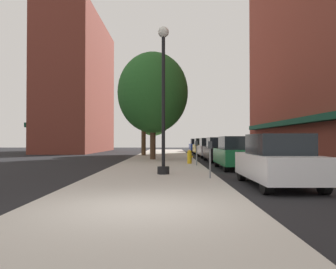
% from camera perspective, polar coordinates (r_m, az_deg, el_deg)
% --- Properties ---
extents(ground_plane, '(90.00, 90.00, 0.00)m').
position_cam_1_polar(ground_plane, '(25.18, 8.03, -4.29)').
color(ground_plane, black).
extents(sidewalk_slab, '(4.80, 50.00, 0.12)m').
position_cam_1_polar(sidewalk_slab, '(25.96, -1.08, -4.07)').
color(sidewalk_slab, '#B7B2A8').
rests_on(sidewalk_slab, ground).
extents(building_far_background, '(6.80, 18.00, 16.70)m').
position_cam_1_polar(building_far_background, '(45.94, -14.51, 7.66)').
color(building_far_background, brown).
rests_on(building_far_background, ground).
extents(lamppost, '(0.48, 0.48, 5.90)m').
position_cam_1_polar(lamppost, '(13.81, -0.77, 6.27)').
color(lamppost, black).
rests_on(lamppost, sidewalk_slab).
extents(fire_hydrant, '(0.33, 0.26, 0.79)m').
position_cam_1_polar(fire_hydrant, '(19.97, 3.58, -3.67)').
color(fire_hydrant, gold).
rests_on(fire_hydrant, sidewalk_slab).
extents(parking_meter_near, '(0.14, 0.09, 1.31)m').
position_cam_1_polar(parking_meter_near, '(18.46, 4.74, -2.56)').
color(parking_meter_near, slate).
rests_on(parking_meter_near, sidewalk_slab).
extents(parking_meter_far, '(0.14, 0.09, 1.31)m').
position_cam_1_polar(parking_meter_far, '(12.32, 6.98, -3.35)').
color(parking_meter_far, slate).
rests_on(parking_meter_far, sidewalk_slab).
extents(tree_near, '(4.24, 4.24, 7.61)m').
position_cam_1_polar(tree_near, '(31.27, -4.05, 6.03)').
color(tree_near, '#4C3823').
rests_on(tree_near, sidewalk_slab).
extents(tree_mid, '(4.99, 4.99, 7.61)m').
position_cam_1_polar(tree_mid, '(24.64, -2.52, 6.93)').
color(tree_mid, '#422D1E').
rests_on(tree_mid, sidewalk_slab).
extents(tree_far, '(4.00, 4.00, 6.42)m').
position_cam_1_polar(tree_far, '(36.47, -2.41, 3.37)').
color(tree_far, '#422D1E').
rests_on(tree_far, sidewalk_slab).
extents(car_white, '(1.80, 4.30, 1.66)m').
position_cam_1_polar(car_white, '(11.40, 17.59, -4.21)').
color(car_white, black).
rests_on(car_white, ground).
extents(car_green, '(1.80, 4.30, 1.66)m').
position_cam_1_polar(car_green, '(17.82, 11.25, -3.05)').
color(car_green, black).
rests_on(car_green, ground).
extents(car_black, '(1.80, 4.30, 1.66)m').
position_cam_1_polar(car_black, '(23.68, 8.51, -2.54)').
color(car_black, black).
rests_on(car_black, ground).
extents(car_silver, '(1.80, 4.30, 1.66)m').
position_cam_1_polar(car_silver, '(29.34, 6.91, -2.24)').
color(car_silver, black).
rests_on(car_silver, ground).
extents(car_yellow, '(1.80, 4.30, 1.66)m').
position_cam_1_polar(car_yellow, '(35.44, 5.77, -2.02)').
color(car_yellow, black).
rests_on(car_yellow, ground).
extents(car_blue, '(1.80, 4.30, 1.66)m').
position_cam_1_polar(car_blue, '(42.80, 4.82, -1.84)').
color(car_blue, black).
rests_on(car_blue, ground).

